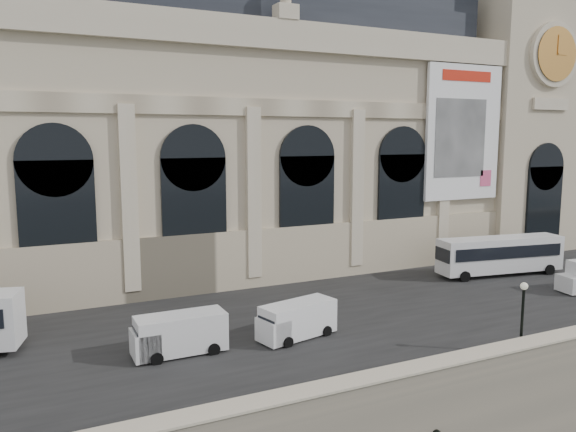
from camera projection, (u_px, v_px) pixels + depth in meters
The scene contains 9 objects.
quay at pixel (198, 287), 58.98m from camera, with size 160.00×70.00×6.00m, color gray.
street at pixel (283, 316), 39.81m from camera, with size 160.00×24.00×0.06m, color #2D2D2D.
parapet at pixel (398, 381), 27.77m from camera, with size 160.00×1.40×1.21m.
museum at pixel (143, 124), 50.38m from camera, with size 69.00×18.70×29.10m.
clock_pavilion at pixel (499, 95), 64.40m from camera, with size 13.00×14.72×36.70m.
bus_right at pixel (500, 254), 51.23m from camera, with size 12.25×4.33×3.54m.
van_b at pixel (175, 335), 32.51m from camera, with size 5.39×2.27×2.40m.
van_c at pixel (294, 321), 35.14m from camera, with size 5.45×3.03×2.29m.
lamp_right at pixel (522, 318), 32.64m from camera, with size 0.44×0.44×4.29m.
Camera 1 is at (-16.33, -20.79, 18.61)m, focal length 35.00 mm.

